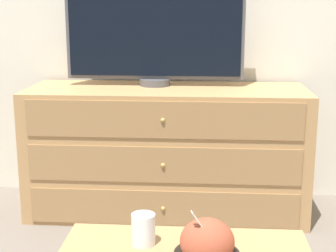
# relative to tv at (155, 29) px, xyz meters

# --- Properties ---
(ground_plane) EXTENTS (12.00, 12.00, 0.00)m
(ground_plane) POSITION_rel_tv_xyz_m (0.06, 0.22, -1.06)
(ground_plane) COLOR #70665B
(dresser) EXTENTS (1.58, 0.58, 0.73)m
(dresser) POSITION_rel_tv_xyz_m (0.08, -0.09, -0.69)
(dresser) COLOR tan
(dresser) RESTS_ON ground_plane
(tv) EXTENTS (1.02, 0.18, 0.64)m
(tv) POSITION_rel_tv_xyz_m (0.00, 0.00, 0.00)
(tv) COLOR #515156
(tv) RESTS_ON dresser
(takeout_bowl) EXTENTS (0.21, 0.21, 0.19)m
(takeout_bowl) POSITION_rel_tv_xyz_m (0.31, -1.45, -0.62)
(takeout_bowl) COLOR black
(takeout_bowl) RESTS_ON coffee_table
(drink_cup) EXTENTS (0.08, 0.08, 0.11)m
(drink_cup) POSITION_rel_tv_xyz_m (0.09, -1.33, -0.63)
(drink_cup) COLOR #9E6638
(drink_cup) RESTS_ON coffee_table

